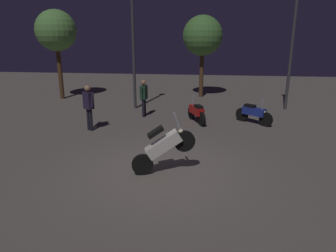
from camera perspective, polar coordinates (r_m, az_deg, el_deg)
name	(u,v)px	position (r m, az deg, el deg)	size (l,w,h in m)	color
ground_plane	(163,170)	(8.53, -1.00, -7.99)	(40.00, 40.00, 0.00)	#605951
motorcycle_white_foreground	(163,147)	(8.07, -0.88, -3.76)	(1.62, 0.55, 1.63)	black
motorcycle_red_parked_left	(196,112)	(12.87, 5.20, 2.55)	(0.78, 1.55, 1.11)	black
motorcycle_blue_parked_right	(254,113)	(13.12, 15.33, 2.28)	(1.34, 1.13, 1.11)	black
person_rider_beside	(89,104)	(12.00, -14.25, 3.97)	(0.60, 0.44, 1.72)	black
person_bystander_far	(144,95)	(13.68, -4.44, 5.62)	(0.30, 0.67, 1.61)	black
streetlamp_near	(133,34)	(15.04, -6.38, 16.25)	(0.36, 0.36, 5.56)	#38383D
streetlamp_far	(293,35)	(15.76, 21.81, 15.10)	(0.36, 0.36, 5.50)	#38383D
tree_left_bg	(56,31)	(18.30, -19.70, 15.94)	(2.15, 2.15, 4.74)	#4C331E
tree_center_bg	(203,36)	(17.95, 6.31, 15.95)	(2.18, 2.18, 4.49)	#4C331E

